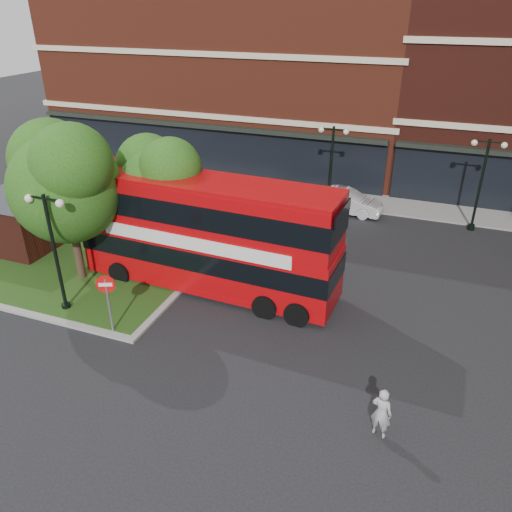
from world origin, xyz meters
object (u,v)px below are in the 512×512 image
at_px(woman, 381,413).
at_px(bus, 207,228).
at_px(car_silver, 289,193).
at_px(car_white, 345,201).

bearing_deg(woman, bus, -20.63).
bearing_deg(car_silver, car_white, -89.82).
height_order(car_silver, car_white, car_silver).
distance_m(bus, car_silver, 10.71).
xyz_separation_m(car_silver, car_white, (3.47, 0.00, -0.04)).
xyz_separation_m(woman, car_silver, (-7.84, 16.43, -0.09)).
distance_m(woman, car_silver, 18.20).
bearing_deg(car_white, woman, -161.24).
xyz_separation_m(woman, car_white, (-4.37, 16.43, -0.13)).
height_order(bus, car_silver, bus).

